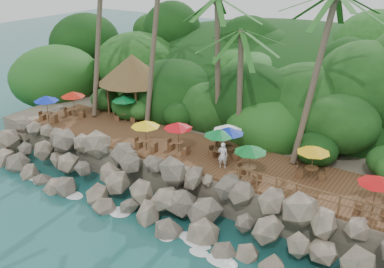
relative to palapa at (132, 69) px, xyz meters
The scene contains 11 objects.
ground 13.67m from the palapa, 50.74° to the right, with size 140.00×140.00×0.00m, color #19514F.
land_base 11.18m from the palapa, 39.29° to the left, with size 32.00×25.20×2.10m, color gray.
jungle_hill 16.98m from the palapa, 60.61° to the left, with size 44.80×28.00×15.40m, color #143811.
seawall 11.85m from the palapa, 44.08° to the right, with size 29.00×4.00×2.30m, color gray, non-canonical shape.
terrace 9.34m from the palapa, 24.60° to the right, with size 26.00×5.00×0.20m, color brown.
jungle_foliage 11.15m from the palapa, 34.63° to the left, with size 44.00×16.00×12.00m, color #143811, non-canonical shape.
foam_line 13.45m from the palapa, 49.85° to the right, with size 25.20×0.80×0.06m.
palapa is the anchor object (origin of this frame).
dining_clusters 8.80m from the palapa, 27.14° to the right, with size 25.16×5.05×2.01m.
railing 17.60m from the palapa, 20.00° to the right, with size 8.30×0.10×1.00m.
waiter 12.04m from the palapa, 23.73° to the right, with size 0.59×0.39×1.61m, color white.
Camera 1 is at (14.64, -16.22, 14.39)m, focal length 42.44 mm.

